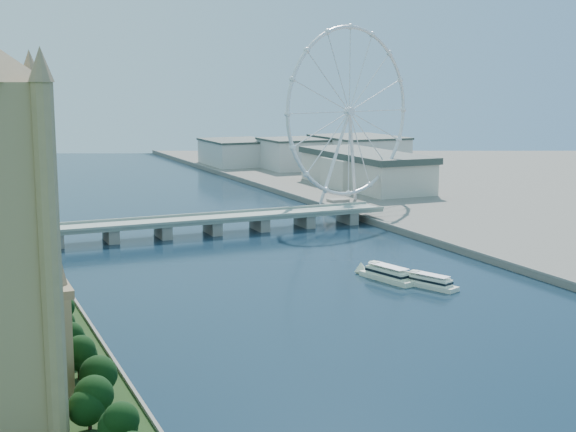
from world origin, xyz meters
TOP-DOWN VIEW (x-y plane):
  - tree_row at (-113.00, 58.00)m, footprint 9.35×185.35m
  - westminster_bridge at (0.00, 300.00)m, footprint 220.00×22.00m
  - london_eye at (119.98, 355.08)m, footprint 113.60×39.12m
  - county_hall at (175.00, 430.00)m, footprint 54.00×144.00m
  - city_skyline at (39.22, 560.08)m, footprint 505.00×280.00m
  - tour_boat_near at (36.81, 159.71)m, footprint 15.83×33.96m
  - tour_boat_far at (47.10, 141.69)m, footprint 17.76×29.73m

SIDE VIEW (x-z plane):
  - county_hall at x=175.00m, z-range -17.50..17.50m
  - tour_boat_near at x=36.81m, z-range -3.65..3.65m
  - tour_boat_far at x=47.10m, z-range -3.21..3.21m
  - westminster_bridge at x=0.00m, z-range 1.88..11.38m
  - tree_row at x=-113.00m, z-range -1.67..19.87m
  - city_skyline at x=39.22m, z-range 0.96..32.96m
  - london_eye at x=119.98m, z-range 5.37..129.67m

